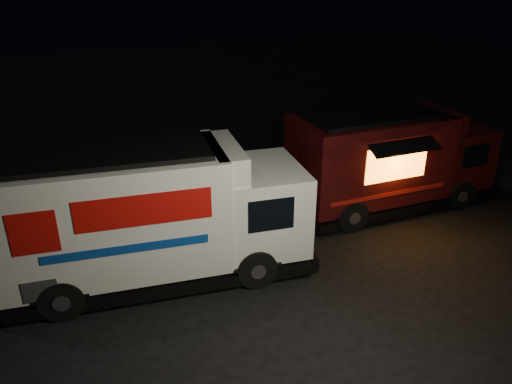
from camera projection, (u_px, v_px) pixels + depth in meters
name	position (u px, v px, depth m)	size (l,w,h in m)	color
ground	(283.00, 274.00, 13.07)	(80.00, 80.00, 0.00)	black
white_truck	(158.00, 214.00, 12.37)	(7.81, 2.66, 3.54)	silver
red_truck	(392.00, 159.00, 16.23)	(7.03, 2.59, 3.27)	#3D0E0B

